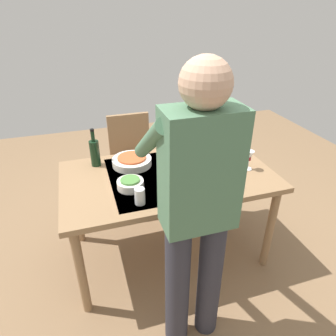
# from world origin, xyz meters

# --- Properties ---
(ground_plane) EXTENTS (6.00, 6.00, 0.00)m
(ground_plane) POSITION_xyz_m (0.00, 0.00, 0.00)
(ground_plane) COLOR #846647
(dining_table) EXTENTS (1.52, 0.87, 0.75)m
(dining_table) POSITION_xyz_m (0.00, 0.00, 0.68)
(dining_table) COLOR #93704C
(dining_table) RESTS_ON ground_plane
(chair_near) EXTENTS (0.40, 0.40, 0.91)m
(chair_near) POSITION_xyz_m (0.12, -0.82, 0.53)
(chair_near) COLOR brown
(chair_near) RESTS_ON ground_plane
(person_server) EXTENTS (0.42, 0.61, 1.69)m
(person_server) POSITION_xyz_m (0.07, 0.70, 0.96)
(person_server) COLOR #2D2D38
(person_server) RESTS_ON ground_plane
(wine_bottle) EXTENTS (0.07, 0.07, 0.30)m
(wine_bottle) POSITION_xyz_m (0.48, -0.29, 0.86)
(wine_bottle) COLOR black
(wine_bottle) RESTS_ON dining_table
(wine_glass_left) EXTENTS (0.07, 0.07, 0.15)m
(wine_glass_left) POSITION_xyz_m (-0.59, 0.11, 0.86)
(wine_glass_left) COLOR white
(wine_glass_left) RESTS_ON dining_table
(wine_glass_right) EXTENTS (0.07, 0.07, 0.15)m
(wine_glass_right) POSITION_xyz_m (-0.55, -0.32, 0.86)
(wine_glass_right) COLOR white
(wine_glass_right) RESTS_ON dining_table
(water_cup_near_left) EXTENTS (0.07, 0.07, 0.10)m
(water_cup_near_left) POSITION_xyz_m (-0.40, -0.15, 0.80)
(water_cup_near_left) COLOR silver
(water_cup_near_left) RESTS_ON dining_table
(water_cup_near_right) EXTENTS (0.07, 0.07, 0.10)m
(water_cup_near_right) POSITION_xyz_m (-0.13, 0.18, 0.80)
(water_cup_near_right) COLOR silver
(water_cup_near_right) RESTS_ON dining_table
(water_cup_far_left) EXTENTS (0.07, 0.07, 0.11)m
(water_cup_far_left) POSITION_xyz_m (0.27, 0.29, 0.81)
(water_cup_far_left) COLOR silver
(water_cup_far_left) RESTS_ON dining_table
(water_cup_far_right) EXTENTS (0.07, 0.07, 0.11)m
(water_cup_far_right) POSITION_xyz_m (-0.66, -0.16, 0.81)
(water_cup_far_right) COLOR silver
(water_cup_far_right) RESTS_ON dining_table
(serving_bowl_pasta) EXTENTS (0.30, 0.30, 0.07)m
(serving_bowl_pasta) POSITION_xyz_m (0.22, -0.22, 0.79)
(serving_bowl_pasta) COLOR white
(serving_bowl_pasta) RESTS_ON dining_table
(side_bowl_salad) EXTENTS (0.18, 0.18, 0.07)m
(side_bowl_salad) POSITION_xyz_m (0.30, 0.10, 0.79)
(side_bowl_salad) COLOR white
(side_bowl_salad) RESTS_ON dining_table
(dinner_plate_near) EXTENTS (0.23, 0.23, 0.01)m
(dinner_plate_near) POSITION_xyz_m (-0.32, 0.20, 0.76)
(dinner_plate_near) COLOR white
(dinner_plate_near) RESTS_ON dining_table
(table_fork) EXTENTS (0.04, 0.18, 0.00)m
(table_fork) POSITION_xyz_m (-0.01, 0.05, 0.76)
(table_fork) COLOR silver
(table_fork) RESTS_ON dining_table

